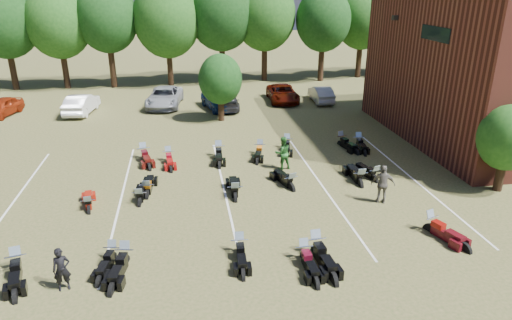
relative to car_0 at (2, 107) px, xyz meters
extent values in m
plane|color=brown|center=(18.62, -19.48, -0.69)|extent=(160.00, 160.00, 0.00)
imported|color=maroon|center=(0.00, 0.00, 0.00)|extent=(2.60, 4.34, 1.38)
imported|color=silver|center=(5.94, -0.25, 0.07)|extent=(2.21, 4.82, 1.53)
imported|color=gray|center=(12.35, 0.89, 0.08)|extent=(3.29, 5.87, 1.55)
imported|color=black|center=(17.34, -0.74, -0.02)|extent=(1.95, 4.64, 1.34)
imported|color=#0B2252|center=(16.65, -0.73, 0.10)|extent=(2.92, 4.98, 1.59)
imported|color=#A3A39F|center=(25.62, 0.21, -0.01)|extent=(1.62, 4.20, 1.37)
imported|color=#510F04|center=(22.40, 0.93, 0.01)|extent=(2.56, 5.15, 1.40)
imported|color=#323236|center=(31.78, -0.17, 0.00)|extent=(2.57, 5.01, 1.39)
imported|color=black|center=(9.49, -23.24, 0.09)|extent=(0.65, 0.50, 1.57)
imported|color=#276526|center=(19.10, -13.97, 0.24)|extent=(1.01, 0.84, 1.86)
imported|color=#5F5952|center=(22.82, -18.82, 0.25)|extent=(1.19, 0.79, 1.88)
cube|color=black|center=(27.97, -7.48, 6.81)|extent=(0.30, 0.40, 0.30)
cube|color=black|center=(28.09, -12.48, 6.31)|extent=(0.06, 3.00, 0.80)
cylinder|color=black|center=(-2.38, 9.52, 1.35)|extent=(0.58, 0.58, 4.08)
cylinder|color=black|center=(2.62, 9.52, 1.35)|extent=(0.58, 0.58, 4.08)
ellipsoid|color=#1E4C19|center=(2.62, 9.52, 5.64)|extent=(6.00, 6.00, 6.90)
cylinder|color=black|center=(7.62, 9.52, 1.35)|extent=(0.57, 0.58, 4.08)
ellipsoid|color=#1E4C19|center=(7.62, 9.52, 5.64)|extent=(6.00, 6.00, 6.90)
cylinder|color=black|center=(12.62, 9.52, 1.35)|extent=(0.57, 0.58, 4.08)
ellipsoid|color=#1E4C19|center=(12.62, 9.52, 5.64)|extent=(6.00, 6.00, 6.90)
cylinder|color=black|center=(17.62, 9.52, 1.35)|extent=(0.58, 0.58, 4.08)
ellipsoid|color=#1E4C19|center=(17.62, 9.52, 5.64)|extent=(6.00, 6.00, 6.90)
cylinder|color=black|center=(22.62, 9.52, 1.35)|extent=(0.57, 0.58, 4.08)
ellipsoid|color=#1E4C19|center=(22.62, 9.52, 5.64)|extent=(6.00, 6.00, 6.90)
cylinder|color=black|center=(27.62, 9.52, 1.35)|extent=(0.57, 0.58, 4.08)
ellipsoid|color=#1E4C19|center=(27.62, 9.52, 5.64)|extent=(6.00, 6.00, 6.90)
cylinder|color=black|center=(32.62, 9.52, 1.35)|extent=(0.57, 0.58, 4.08)
ellipsoid|color=#1E4C19|center=(32.62, 9.52, 5.64)|extent=(6.00, 6.00, 6.90)
cylinder|color=black|center=(37.62, 9.52, 1.35)|extent=(0.58, 0.58, 4.08)
ellipsoid|color=#1E4C19|center=(37.62, 9.52, 5.64)|extent=(6.00, 6.00, 6.90)
cylinder|color=black|center=(42.62, 9.52, 1.35)|extent=(0.58, 0.58, 4.08)
ellipsoid|color=#1E4C19|center=(42.62, 9.52, 5.64)|extent=(6.00, 6.00, 6.90)
cylinder|color=black|center=(29.12, -18.48, 0.16)|extent=(0.24, 0.24, 1.71)
sphere|color=#1E4C19|center=(29.12, -18.48, 2.07)|extent=(2.80, 2.80, 2.80)
cylinder|color=black|center=(16.62, -3.98, 0.26)|extent=(0.24, 0.24, 1.90)
sphere|color=#1E4C19|center=(16.62, -3.98, 2.41)|extent=(3.20, 3.20, 3.20)
cube|color=silver|center=(5.62, -16.48, -0.69)|extent=(0.10, 14.00, 0.01)
cube|color=silver|center=(10.62, -16.48, -0.69)|extent=(0.10, 14.00, 0.01)
cube|color=silver|center=(15.62, -16.48, -0.69)|extent=(0.10, 14.00, 0.01)
cube|color=silver|center=(20.62, -16.48, -0.69)|extent=(0.10, 14.00, 0.01)
cube|color=silver|center=(25.62, -16.48, -0.69)|extent=(0.10, 14.00, 0.01)
camera|label=1|loc=(13.83, -36.95, 9.08)|focal=32.00mm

